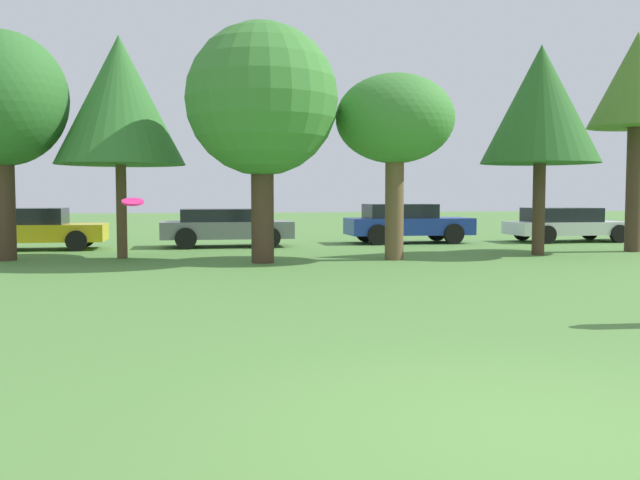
# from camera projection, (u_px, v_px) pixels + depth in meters

# --- Properties ---
(ground_plane) EXTENTS (120.00, 120.00, 0.00)m
(ground_plane) POSITION_uv_depth(u_px,v_px,m) (521.00, 429.00, 4.93)
(ground_plane) COLOR #54843D
(frisbee) EXTENTS (0.23, 0.23, 0.09)m
(frisbee) POSITION_uv_depth(u_px,v_px,m) (133.00, 202.00, 7.28)
(frisbee) COLOR #F21E72
(tree_1) EXTENTS (3.21, 3.21, 5.75)m
(tree_1) POSITION_uv_depth(u_px,v_px,m) (2.00, 101.00, 17.36)
(tree_1) COLOR #473323
(tree_1) RESTS_ON ground
(tree_2) EXTENTS (3.33, 3.33, 5.77)m
(tree_2) POSITION_uv_depth(u_px,v_px,m) (120.00, 101.00, 17.97)
(tree_2) COLOR brown
(tree_2) RESTS_ON ground
(tree_3) EXTENTS (3.68, 3.68, 5.80)m
(tree_3) POSITION_uv_depth(u_px,v_px,m) (262.00, 101.00, 16.75)
(tree_3) COLOR #473323
(tree_3) RESTS_ON ground
(tree_4) EXTENTS (3.01, 3.01, 4.71)m
(tree_4) POSITION_uv_depth(u_px,v_px,m) (395.00, 121.00, 17.58)
(tree_4) COLOR brown
(tree_4) RESTS_ON ground
(tree_5) EXTENTS (3.21, 3.21, 5.72)m
(tree_5) POSITION_uv_depth(u_px,v_px,m) (541.00, 105.00, 18.89)
(tree_5) COLOR #473323
(tree_5) RESTS_ON ground
(tree_6) EXTENTS (2.73, 2.73, 6.34)m
(tree_6) POSITION_uv_depth(u_px,v_px,m) (637.00, 83.00, 20.04)
(tree_6) COLOR #473323
(tree_6) RESTS_ON ground
(parked_car_yellow) EXTENTS (3.90, 1.84, 1.26)m
(parked_car_yellow) POSITION_uv_depth(u_px,v_px,m) (36.00, 228.00, 20.98)
(parked_car_yellow) COLOR gold
(parked_car_yellow) RESTS_ON ground
(parked_car_grey) EXTENTS (4.14, 1.96, 1.21)m
(parked_car_grey) POSITION_uv_depth(u_px,v_px,m) (224.00, 226.00, 22.19)
(parked_car_grey) COLOR slate
(parked_car_grey) RESTS_ON ground
(parked_car_blue) EXTENTS (4.26, 1.84, 1.34)m
(parked_car_blue) POSITION_uv_depth(u_px,v_px,m) (406.00, 222.00, 23.89)
(parked_car_blue) COLOR #1E389E
(parked_car_blue) RESTS_ON ground
(parked_car_white) EXTENTS (4.34, 1.97, 1.20)m
(parked_car_white) POSITION_uv_depth(u_px,v_px,m) (567.00, 224.00, 24.60)
(parked_car_white) COLOR silver
(parked_car_white) RESTS_ON ground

